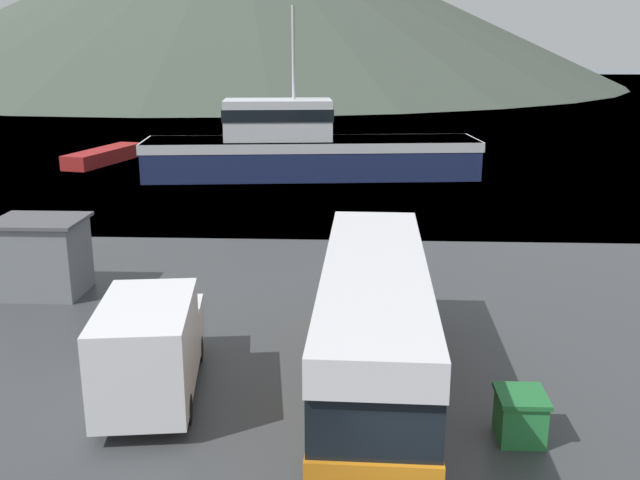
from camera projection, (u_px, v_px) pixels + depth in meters
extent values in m
plane|color=slate|center=(360.00, 86.00, 147.14)|extent=(240.00, 240.00, 0.00)
cube|color=#B26614|center=(373.00, 360.00, 17.41)|extent=(2.70, 10.75, 1.05)
cube|color=black|center=(374.00, 317.00, 17.11)|extent=(2.64, 10.54, 1.20)
cube|color=silver|center=(375.00, 279.00, 16.85)|extent=(2.70, 10.75, 0.75)
cube|color=black|center=(374.00, 260.00, 22.33)|extent=(2.14, 0.11, 1.62)
cylinder|color=black|center=(337.00, 321.00, 21.23)|extent=(0.32, 0.91, 0.90)
cylinder|color=black|center=(409.00, 323.00, 21.08)|extent=(0.32, 0.91, 0.90)
cylinder|color=black|center=(318.00, 464.00, 14.03)|extent=(0.32, 0.91, 0.90)
cylinder|color=black|center=(427.00, 469.00, 13.88)|extent=(0.32, 0.91, 0.90)
cube|color=silver|center=(147.00, 350.00, 16.79)|extent=(2.59, 4.04, 2.25)
cube|color=silver|center=(163.00, 326.00, 19.53)|extent=(2.30, 1.89, 1.24)
cube|color=black|center=(157.00, 301.00, 18.50)|extent=(1.79, 0.29, 0.79)
cylinder|color=black|center=(128.00, 351.00, 19.41)|extent=(0.31, 0.72, 0.70)
cylinder|color=black|center=(198.00, 349.00, 19.56)|extent=(0.31, 0.72, 0.70)
cylinder|color=black|center=(102.00, 413.00, 16.18)|extent=(0.31, 0.72, 0.70)
cylinder|color=black|center=(186.00, 409.00, 16.34)|extent=(0.31, 0.72, 0.70)
cube|color=#19234C|center=(311.00, 158.00, 46.45)|extent=(21.71, 6.81, 2.46)
cube|color=silver|center=(311.00, 144.00, 46.20)|extent=(21.93, 6.87, 0.61)
cube|color=silver|center=(278.00, 120.00, 45.67)|extent=(7.13, 3.94, 2.54)
cube|color=black|center=(278.00, 114.00, 45.57)|extent=(7.27, 4.05, 0.76)
cylinder|color=#B2B2B7|center=(293.00, 53.00, 44.62)|extent=(0.20, 0.20, 5.73)
cube|color=#287F3D|center=(520.00, 418.00, 15.68)|extent=(0.97, 1.07, 0.98)
cube|color=#226C34|center=(522.00, 396.00, 15.53)|extent=(1.07, 1.17, 0.11)
cube|color=slate|center=(43.00, 258.00, 24.64)|extent=(2.73, 2.19, 2.56)
cube|color=#4C4C51|center=(38.00, 221.00, 24.28)|extent=(3.00, 2.41, 0.12)
cube|color=maroon|center=(104.00, 156.00, 52.01)|extent=(3.69, 8.06, 1.01)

